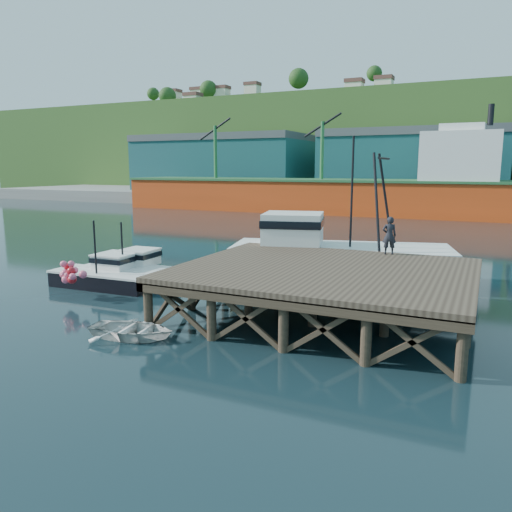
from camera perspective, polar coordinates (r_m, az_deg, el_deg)
The scene contains 12 objects.
ground at distance 23.96m, azimuth -4.93°, elevation -5.18°, with size 300.00×300.00×0.00m, color black.
wharf at distance 21.18m, azimuth 7.75°, elevation -1.87°, with size 12.00×10.00×2.62m.
far_quay at distance 90.89m, azimuth 17.76°, elevation 6.31°, with size 160.00×40.00×2.00m, color gray.
warehouse_left at distance 96.93m, azimuth -3.77°, elevation 10.23°, with size 32.00×16.00×9.00m, color #174E4E.
warehouse_mid at distance 85.78m, azimuth 17.51°, elevation 9.81°, with size 28.00×16.00×9.00m, color #174E4E.
cargo_ship at distance 70.95m, azimuth 8.65°, elevation 7.60°, with size 55.50×10.00×13.75m.
hillside at distance 120.64m, azimuth 19.92°, elevation 11.78°, with size 220.00×50.00×22.00m, color #2D511E.
boat_navy at distance 28.57m, azimuth -13.97°, elevation -1.52°, with size 5.54×3.02×3.42m.
boat_black at distance 27.85m, azimuth -16.65°, elevation -1.99°, with size 5.94×5.00×3.62m.
trawler at distance 27.93m, azimuth 9.09°, elevation 0.36°, with size 12.50×6.96×7.92m.
dinghy at distance 19.36m, azimuth -13.98°, elevation -8.15°, with size 2.33×3.27×0.68m, color silver.
dockworker at distance 24.98m, azimuth 14.99°, elevation 2.28°, with size 0.67×0.44×1.84m, color black.
Camera 1 is at (11.59, -19.99, 6.31)m, focal length 35.00 mm.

